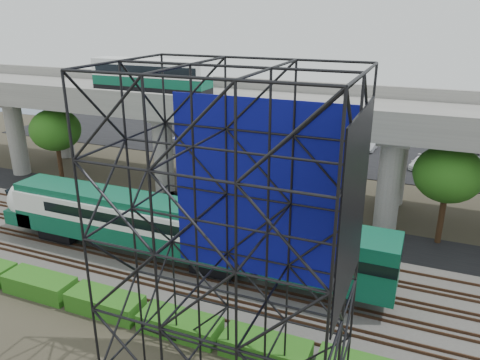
% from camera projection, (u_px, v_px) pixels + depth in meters
% --- Properties ---
extents(ground, '(140.00, 140.00, 0.00)m').
position_uv_depth(ground, '(200.00, 288.00, 29.97)').
color(ground, '#474233').
rests_on(ground, ground).
extents(ballast_bed, '(90.00, 12.00, 0.20)m').
position_uv_depth(ballast_bed, '(213.00, 272.00, 31.68)').
color(ballast_bed, slate).
rests_on(ballast_bed, ground).
extents(service_road, '(90.00, 5.00, 0.08)m').
position_uv_depth(service_road, '(257.00, 223.00, 39.08)').
color(service_road, black).
rests_on(service_road, ground).
extents(parking_lot, '(90.00, 18.00, 0.08)m').
position_uv_depth(parking_lot, '(322.00, 150.00, 59.48)').
color(parking_lot, black).
rests_on(parking_lot, ground).
extents(harbor_water, '(140.00, 40.00, 0.03)m').
position_uv_depth(harbor_water, '(352.00, 116.00, 78.59)').
color(harbor_water, '#43546E').
rests_on(harbor_water, ground).
extents(rail_tracks, '(90.00, 9.52, 0.16)m').
position_uv_depth(rail_tracks, '(213.00, 269.00, 31.61)').
color(rail_tracks, '#472D1E').
rests_on(rail_tracks, ballast_bed).
extents(commuter_train, '(29.30, 3.06, 4.30)m').
position_uv_depth(commuter_train, '(158.00, 224.00, 32.20)').
color(commuter_train, black).
rests_on(commuter_train, rail_tracks).
extents(overpass, '(80.00, 12.00, 12.40)m').
position_uv_depth(overpass, '(270.00, 113.00, 41.39)').
color(overpass, '#9E9B93').
rests_on(overpass, ground).
extents(scaffold_tower, '(9.36, 6.36, 15.00)m').
position_uv_depth(scaffold_tower, '(231.00, 261.00, 18.43)').
color(scaffold_tower, black).
rests_on(scaffold_tower, ground).
extents(hedge_strip, '(34.60, 1.80, 1.20)m').
position_uv_depth(hedge_strip, '(180.00, 324.00, 25.69)').
color(hedge_strip, '#235E15').
rests_on(hedge_strip, ground).
extents(trees, '(40.94, 16.94, 7.69)m').
position_uv_depth(trees, '(232.00, 137.00, 43.78)').
color(trees, '#382314').
rests_on(trees, ground).
extents(suv, '(5.81, 3.99, 1.47)m').
position_uv_depth(suv, '(188.00, 200.00, 41.67)').
color(suv, black).
rests_on(suv, service_road).
extents(parked_cars, '(38.65, 9.66, 1.31)m').
position_uv_depth(parked_cars, '(312.00, 145.00, 59.34)').
color(parked_cars, silver).
rests_on(parked_cars, parking_lot).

